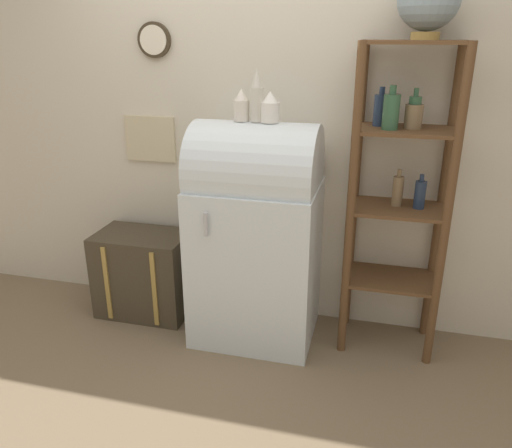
{
  "coord_description": "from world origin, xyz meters",
  "views": [
    {
      "loc": [
        0.71,
        -2.52,
        1.85
      ],
      "look_at": [
        0.0,
        0.25,
        0.76
      ],
      "focal_mm": 35.0,
      "sensor_mm": 36.0,
      "label": 1
    }
  ],
  "objects": [
    {
      "name": "ground_plane",
      "position": [
        0.0,
        0.0,
        0.0
      ],
      "size": [
        12.0,
        12.0,
        0.0
      ],
      "primitive_type": "plane",
      "color": "#7A664C"
    },
    {
      "name": "wall_back",
      "position": [
        -0.0,
        0.57,
        1.35
      ],
      "size": [
        7.0,
        0.09,
        2.7
      ],
      "color": "beige",
      "rests_on": "ground_plane"
    },
    {
      "name": "refrigerator",
      "position": [
        -0.0,
        0.25,
        0.71
      ],
      "size": [
        0.75,
        0.64,
        1.39
      ],
      "color": "silver",
      "rests_on": "ground_plane"
    },
    {
      "name": "suitcase_trunk",
      "position": [
        -0.82,
        0.31,
        0.29
      ],
      "size": [
        0.62,
        0.41,
        0.59
      ],
      "color": "#423828",
      "rests_on": "ground_plane"
    },
    {
      "name": "shelf_unit",
      "position": [
        0.82,
        0.34,
        1.06
      ],
      "size": [
        0.56,
        0.38,
        1.82
      ],
      "color": "brown",
      "rests_on": "ground_plane"
    },
    {
      "name": "vase_left",
      "position": [
        -0.09,
        0.25,
        1.47
      ],
      "size": [
        0.09,
        0.09,
        0.18
      ],
      "color": "silver",
      "rests_on": "refrigerator"
    },
    {
      "name": "vase_center",
      "position": [
        0.01,
        0.24,
        1.52
      ],
      "size": [
        0.07,
        0.07,
        0.29
      ],
      "color": "beige",
      "rests_on": "refrigerator"
    },
    {
      "name": "vase_right",
      "position": [
        0.08,
        0.25,
        1.46
      ],
      "size": [
        0.11,
        0.11,
        0.17
      ],
      "color": "white",
      "rests_on": "refrigerator"
    }
  ]
}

